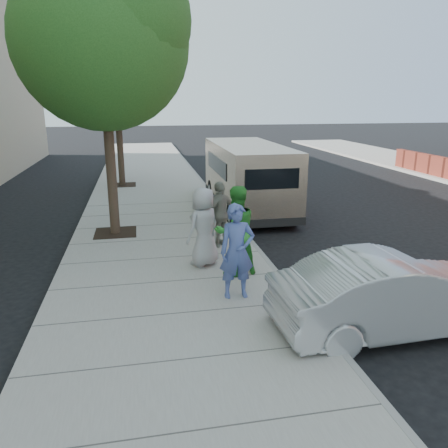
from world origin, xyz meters
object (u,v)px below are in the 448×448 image
Objects in this scene: sedan at (393,294)px; person_gray_shirt at (204,227)px; van at (247,176)px; tree_near at (103,35)px; parking_meter at (216,209)px; person_green_shirt at (236,231)px; person_officer at (237,251)px; tree_far at (117,76)px; person_striped_polo at (220,214)px.

sedan is 2.28× the size of person_gray_shirt.
van is at bearing -0.04° from sedan.
tree_near is 5.54× the size of parking_meter.
tree_near is at bearing -66.76° from person_green_shirt.
person_officer reaches higher than sedan.
tree_far is 12.25m from person_green_shirt.
tree_near is 3.75× the size of person_green_shirt.
van is 6.48m from person_green_shirt.
van is at bearing 28.52° from tree_near.
parking_meter is at bearing -114.10° from van.
tree_near reaches higher than person_green_shirt.
tree_far is 1.00× the size of van.
sedan is 5.21m from person_striped_polo.
person_gray_shirt is (-2.42, -5.53, -0.20)m from van.
tree_far is at bearing -109.75° from person_striped_polo.
parking_meter is at bearing -101.33° from person_green_shirt.
person_striped_polo is (0.64, 1.30, -0.06)m from person_gray_shirt.
person_gray_shirt is at bearing 27.61° from person_striped_polo.
person_officer is 1.08× the size of person_striped_polo.
person_officer is (2.51, -12.50, -3.79)m from tree_far.
sedan is (4.93, -14.08, -4.18)m from tree_far.
person_green_shirt reaches higher than person_officer.
person_striped_polo is at bearing -103.93° from person_green_shirt.
tree_near is 5.59m from person_striped_polo.
person_gray_shirt is 1.45m from person_striped_polo.
person_green_shirt reaches higher than person_striped_polo.
tree_near is at bearing 117.78° from person_officer.
tree_far is 10.32m from parking_meter.
person_officer is at bearing -62.85° from tree_near.
tree_far reaches higher than parking_meter.
person_officer reaches higher than person_gray_shirt.
tree_far is 7.75m from van.
van is 3.74× the size of person_striped_polo.
person_officer is 3.16m from person_striped_polo.
person_gray_shirt is at bearing -55.01° from tree_near.
parking_meter is 2.11m from person_green_shirt.
person_green_shirt reaches higher than sedan.
tree_far reaches higher than person_striped_polo.
parking_meter is 0.78× the size of person_striped_polo.
tree_near is at bearing -151.06° from van.
person_green_shirt is at bearing 52.72° from person_striped_polo.
person_striped_polo is (-2.15, 4.73, 0.32)m from sedan.
van is (4.55, -5.12, -3.61)m from tree_far.
parking_meter is (2.68, -9.24, -3.75)m from tree_far.
sedan is (0.37, -8.95, -0.58)m from van.
person_gray_shirt is at bearing -119.81° from parking_meter.
person_officer is at bearing -101.72° from parking_meter.
van is at bearing 56.73° from parking_meter.
person_officer is at bearing 65.75° from person_gray_shirt.
van is 4.59m from person_striped_polo.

